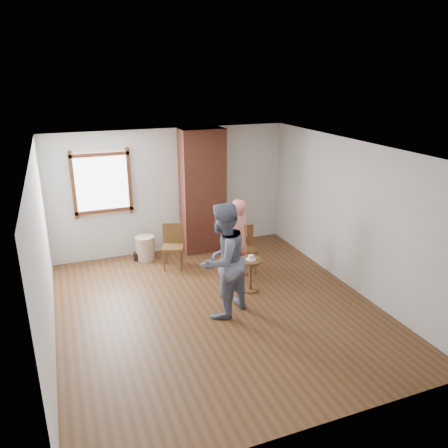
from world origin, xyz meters
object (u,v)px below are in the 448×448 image
Objects in this scene: stoneware_crock at (145,248)px; dining_chair_left at (173,243)px; side_table at (250,270)px; dining_chair_right at (244,246)px; person_pink at (237,239)px; man at (223,261)px.

stoneware_crock is 0.73m from dining_chair_left.
dining_chair_right is at bearing 73.81° from side_table.
dining_chair_left is at bearing -54.62° from person_pink.
dining_chair_left is 1.35m from person_pink.
person_pink is at bearing -22.41° from dining_chair_left.
person_pink reaches higher than stoneware_crock.
stoneware_crock is at bearing 125.44° from side_table.
person_pink is (1.44, -1.41, 0.51)m from stoneware_crock.
side_table is at bearing -37.00° from dining_chair_left.
dining_chair_right reaches higher than dining_chair_left.
dining_chair_left is 1.80m from side_table.
person_pink is at bearing 90.59° from side_table.
dining_chair_right is (1.23, -0.68, 0.01)m from dining_chair_left.
side_table is at bearing 78.00° from person_pink.
stoneware_crock is 0.27× the size of man.
person_pink is at bearing -44.48° from stoneware_crock.
stoneware_crock is 2.08m from dining_chair_right.
person_pink reaches higher than side_table.
person_pink is at bearing -132.42° from dining_chair_right.
person_pink is (0.99, -0.89, 0.28)m from dining_chair_left.
dining_chair_right is at bearing -152.45° from person_pink.
dining_chair_right is at bearing -155.16° from man.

